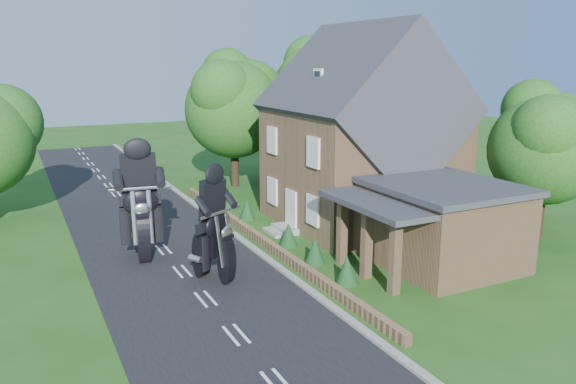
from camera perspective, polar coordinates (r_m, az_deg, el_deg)
name	(u,v)px	position (r m, az deg, el deg)	size (l,w,h in m)	color
ground	(206,299)	(20.60, -8.37, -10.73)	(120.00, 120.00, 0.00)	#1C4814
road	(206,299)	(20.59, -8.37, -10.71)	(7.00, 80.00, 0.02)	black
kerb	(296,280)	(21.86, 0.85, -8.97)	(0.30, 80.00, 0.12)	gray
garden_wall	(260,239)	(26.32, -2.89, -4.76)	(0.30, 22.00, 0.40)	#926C4A
house	(361,140)	(29.18, 7.47, 5.27)	(9.54, 8.64, 10.24)	#926C4A
annex	(439,223)	(24.06, 15.07, -3.04)	(7.05, 5.94, 3.44)	#926C4A
tree_annex_side	(549,139)	(29.31, 25.01, 4.88)	(5.64, 5.20, 7.48)	black
tree_house_right	(424,114)	(34.85, 13.61, 7.69)	(6.51, 6.00, 8.40)	black
tree_behind_house	(325,92)	(39.52, 3.78, 10.15)	(7.81, 7.20, 10.08)	black
tree_behind_left	(239,101)	(37.82, -5.02, 9.24)	(6.94, 6.40, 9.16)	black
shrub_a	(347,270)	(21.64, 6.01, -7.88)	(0.90, 0.90, 1.10)	#103416
shrub_b	(315,251)	(23.66, 2.76, -5.96)	(0.90, 0.90, 1.10)	#103416
shrub_c	(288,234)	(25.75, 0.04, -4.33)	(0.90, 0.90, 1.10)	#103416
shrub_d	(247,209)	(30.14, -4.20, -1.76)	(0.90, 0.90, 1.10)	#103416
shrub_e	(230,199)	(32.39, -5.89, -0.73)	(0.90, 0.90, 1.10)	#103416
shrub_f	(216,190)	(34.68, -7.35, 0.16)	(0.90, 0.90, 1.10)	#103416
motorcycle_lead	(214,263)	(21.97, -7.51, -7.21)	(0.38, 1.48, 1.38)	black
motorcycle_follow	(143,240)	(24.98, -14.55, -4.78)	(0.42, 1.68, 1.56)	black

